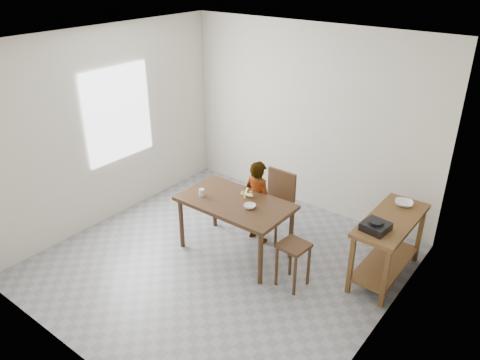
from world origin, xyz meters
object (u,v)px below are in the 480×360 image
Objects in this scene: dining_chair at (273,206)px; stool at (293,265)px; prep_counter at (387,248)px; child at (258,202)px; dining_table at (235,227)px.

dining_chair reaches higher than stool.
prep_counter is 1.70m from child.
child is (-1.67, -0.28, 0.18)m from prep_counter.
dining_table is at bearing 89.41° from child.
dining_chair is (0.14, 0.64, 0.07)m from dining_table.
prep_counter is 1.34× the size of dining_chair.
dining_table is at bearing 172.79° from stool.
dining_table is 0.95m from stool.
prep_counter reaches higher than stool.
child reaches higher than dining_chair.
stool is (0.80, -0.76, -0.17)m from dining_chair.
dining_chair reaches higher than prep_counter.
child is 2.05× the size of stool.
child reaches higher than prep_counter.
dining_chair is (-1.58, -0.06, 0.05)m from prep_counter.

